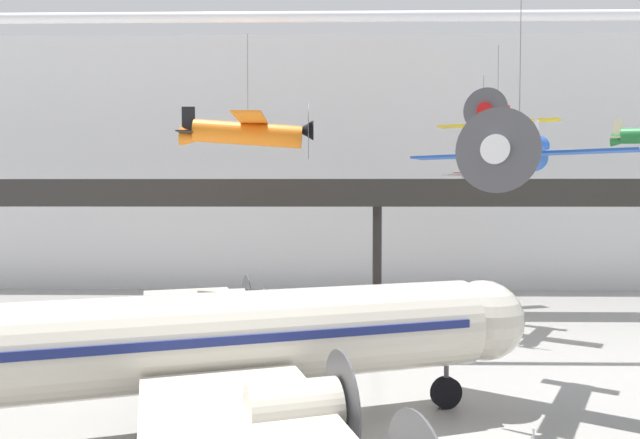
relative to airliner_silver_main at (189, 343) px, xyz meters
name	(u,v)px	position (x,y,z in m)	size (l,w,h in m)	color
hangar_back_wall	(368,164)	(8.71, 34.48, 8.36)	(140.00, 3.00, 23.76)	white
mezzanine_walkway	(378,202)	(8.71, 22.48, 4.85)	(110.00, 3.20, 10.03)	#2D2B28
ceiling_truss_beam	(395,16)	(8.71, 12.17, 15.34)	(120.00, 0.60, 0.60)	silver
airliner_silver_main	(189,343)	(0.00, 0.00, 0.00)	(27.29, 31.75, 10.09)	beige
suspended_plane_blue_trainer	(519,147)	(13.25, 4.63, 7.41)	(8.59, 7.79, 9.55)	#1E4CAD
suspended_plane_yellow_lowwing	(498,119)	(15.98, 17.23, 10.25)	(7.17, 6.48, 5.89)	yellow
suspended_plane_silver_racer	(483,172)	(17.39, 25.99, 7.22)	(6.91, 5.78, 8.68)	silver
suspended_plane_orange_highwing	(248,133)	(0.10, 14.32, 9.10)	(8.09, 9.92, 7.51)	orange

